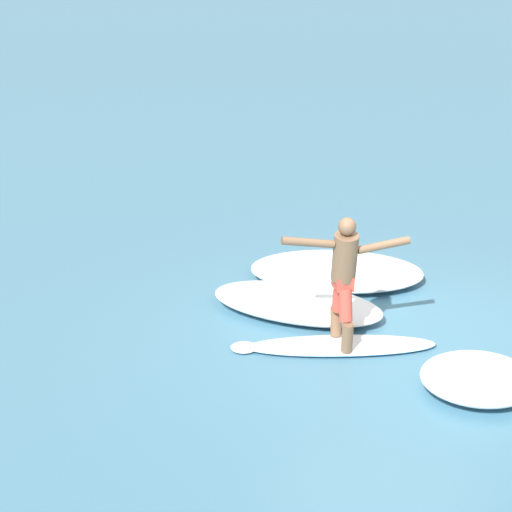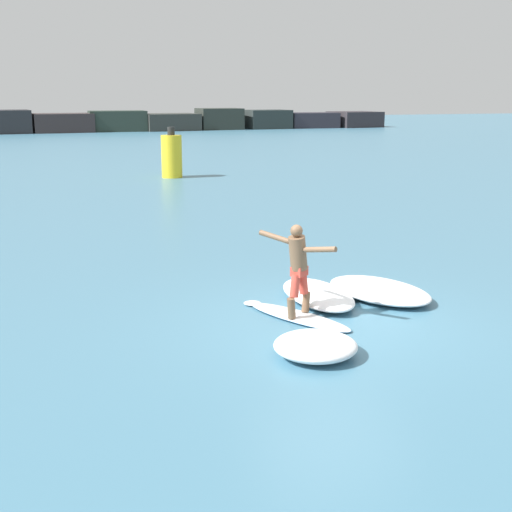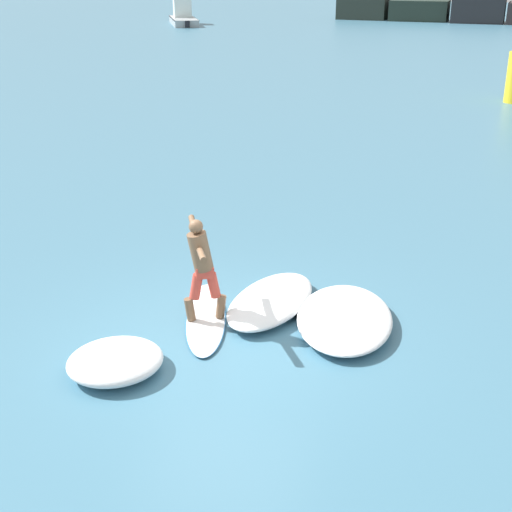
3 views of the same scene
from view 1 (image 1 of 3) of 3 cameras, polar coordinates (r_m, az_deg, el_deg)
ground_plane at (r=14.29m, az=6.01°, el=-3.87°), size 200.00×200.00×0.00m
surfboard at (r=13.98m, az=3.86°, el=-4.23°), size 1.44×2.35×0.20m
surfer at (r=13.58m, az=4.17°, el=-0.73°), size 0.91×1.27×1.57m
wave_foam_at_tail at (r=13.16m, az=10.44°, el=-5.69°), size 1.64×1.66×0.31m
wave_foam_at_nose at (r=15.83m, az=3.82°, el=-0.71°), size 1.91×2.54×0.25m
wave_foam_beside at (r=14.80m, az=1.96°, el=-2.25°), size 1.15×2.21×0.27m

